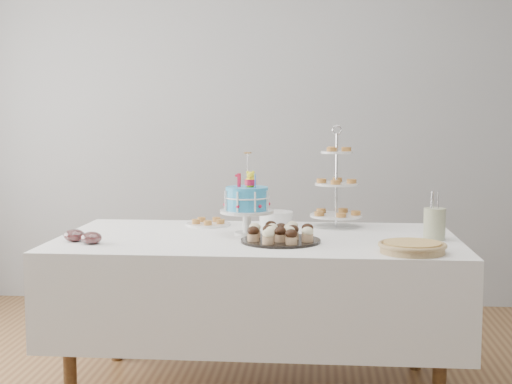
# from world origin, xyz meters

# --- Properties ---
(walls) EXTENTS (5.04, 4.04, 2.70)m
(walls) POSITION_xyz_m (0.00, 0.00, 1.35)
(walls) COLOR gray
(walls) RESTS_ON floor
(table) EXTENTS (1.92, 1.02, 0.77)m
(table) POSITION_xyz_m (0.00, 0.30, 0.54)
(table) COLOR white
(table) RESTS_ON floor
(birthday_cake) EXTENTS (0.26, 0.26, 0.41)m
(birthday_cake) POSITION_xyz_m (-0.06, 0.34, 0.88)
(birthday_cake) COLOR white
(birthday_cake) RESTS_ON table
(cupcake_tray) EXTENTS (0.37, 0.37, 0.08)m
(cupcake_tray) POSITION_xyz_m (0.12, 0.16, 0.81)
(cupcake_tray) COLOR black
(cupcake_tray) RESTS_ON table
(pie) EXTENTS (0.29, 0.29, 0.05)m
(pie) POSITION_xyz_m (0.69, -0.06, 0.80)
(pie) COLOR tan
(pie) RESTS_ON table
(tiered_stand) EXTENTS (0.28, 0.28, 0.54)m
(tiered_stand) POSITION_xyz_m (0.39, 0.65, 0.99)
(tiered_stand) COLOR silver
(tiered_stand) RESTS_ON table
(plate_stack) EXTENTS (0.18, 0.18, 0.07)m
(plate_stack) POSITION_xyz_m (0.07, 0.70, 0.81)
(plate_stack) COLOR white
(plate_stack) RESTS_ON table
(pastry_plate) EXTENTS (0.24, 0.24, 0.04)m
(pastry_plate) POSITION_xyz_m (-0.29, 0.64, 0.79)
(pastry_plate) COLOR white
(pastry_plate) RESTS_ON table
(jam_bowl_a) EXTENTS (0.10, 0.10, 0.06)m
(jam_bowl_a) POSITION_xyz_m (-0.74, 0.03, 0.80)
(jam_bowl_a) COLOR silver
(jam_bowl_a) RESTS_ON table
(jam_bowl_b) EXTENTS (0.10, 0.10, 0.06)m
(jam_bowl_b) POSITION_xyz_m (-0.84, 0.09, 0.80)
(jam_bowl_b) COLOR silver
(jam_bowl_b) RESTS_ON table
(utensil_pitcher) EXTENTS (0.11, 0.10, 0.23)m
(utensil_pitcher) POSITION_xyz_m (0.84, 0.29, 0.85)
(utensil_pitcher) COLOR beige
(utensil_pitcher) RESTS_ON table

